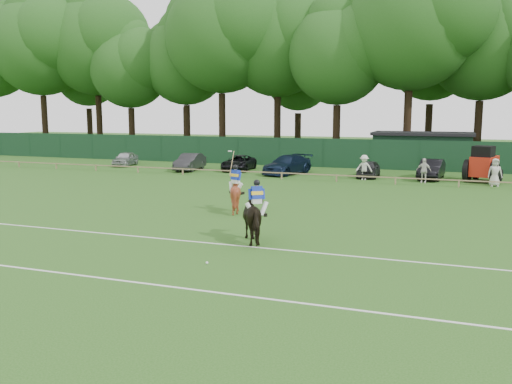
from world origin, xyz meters
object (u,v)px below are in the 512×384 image
at_px(spectator_left, 364,167).
at_px(spectator_mid, 424,171).
at_px(spectator_right, 495,172).
at_px(sedan_navy, 287,165).
at_px(hatch_grey, 369,169).
at_px(sedan_grey, 190,162).
at_px(suv_black, 239,163).
at_px(tractor, 484,165).
at_px(estate_black, 431,169).
at_px(horse_dark, 257,218).
at_px(horse_chestnut, 236,194).
at_px(utility_shed, 422,150).
at_px(polo_ball, 207,263).
at_px(sedan_silver, 125,159).

bearing_deg(spectator_left, spectator_mid, -4.20).
xyz_separation_m(spectator_left, spectator_right, (8.55, -0.34, 0.02)).
bearing_deg(sedan_navy, hatch_grey, 16.91).
bearing_deg(sedan_grey, sedan_navy, -4.64).
height_order(suv_black, tractor, tractor).
bearing_deg(estate_black, sedan_grey, -172.14).
bearing_deg(hatch_grey, spectator_right, -13.96).
bearing_deg(suv_black, horse_dark, -71.62).
bearing_deg(tractor, sedan_grey, -161.69).
xyz_separation_m(horse_chestnut, tractor, (11.92, 16.17, 0.29)).
height_order(sedan_grey, suv_black, sedan_grey).
relative_size(estate_black, spectator_left, 2.42).
xyz_separation_m(spectator_left, spectator_mid, (4.08, -0.14, -0.05)).
xyz_separation_m(horse_chestnut, hatch_grey, (4.06, 16.16, -0.28)).
xyz_separation_m(spectator_right, utility_shed, (-5.19, 10.72, 0.62)).
xyz_separation_m(spectator_mid, polo_ball, (-5.52, -23.05, -0.80)).
bearing_deg(sedan_grey, horse_chestnut, -62.54).
bearing_deg(spectator_right, sedan_navy, 164.05).
xyz_separation_m(estate_black, polo_ball, (-5.93, -25.36, -0.67)).
xyz_separation_m(sedan_silver, spectator_right, (30.17, -3.00, 0.29)).
distance_m(sedan_navy, hatch_grey, 6.24).
bearing_deg(suv_black, horse_chestnut, -73.69).
relative_size(sedan_silver, sedan_grey, 0.87).
distance_m(suv_black, tractor, 18.62).
distance_m(utility_shed, tractor, 9.79).
distance_m(polo_ball, tractor, 26.64).
xyz_separation_m(horse_dark, sedan_silver, (-20.67, 22.45, -0.31)).
height_order(spectator_mid, spectator_right, spectator_right).
bearing_deg(utility_shed, horse_chestnut, -106.50).
distance_m(horse_chestnut, polo_ball, 9.15).
relative_size(hatch_grey, spectator_left, 2.03).
xyz_separation_m(hatch_grey, polo_ball, (-1.51, -24.91, -0.57)).
distance_m(sedan_navy, utility_shed, 13.03).
xyz_separation_m(spectator_left, polo_ball, (-1.44, -23.19, -0.85)).
xyz_separation_m(suv_black, hatch_grey, (10.73, -0.85, -0.00)).
relative_size(sedan_navy, hatch_grey, 1.39).
height_order(suv_black, spectator_right, spectator_right).
bearing_deg(horse_chestnut, sedan_navy, -59.78).
bearing_deg(spectator_left, horse_chestnut, -107.67).
bearing_deg(sedan_grey, spectator_mid, -10.67).
bearing_deg(tractor, sedan_navy, -162.00).
distance_m(sedan_navy, polo_ball, 25.17).
bearing_deg(spectator_mid, spectator_left, -174.37).
bearing_deg(utility_shed, polo_ball, -98.14).
bearing_deg(spectator_mid, utility_shed, 101.48).
bearing_deg(horse_chestnut, spectator_right, -109.18).
distance_m(sedan_silver, spectator_right, 30.32).
bearing_deg(horse_dark, polo_ball, 48.39).
xyz_separation_m(horse_chestnut, sedan_silver, (-17.63, 17.10, -0.27)).
bearing_deg(tractor, utility_shed, 135.02).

